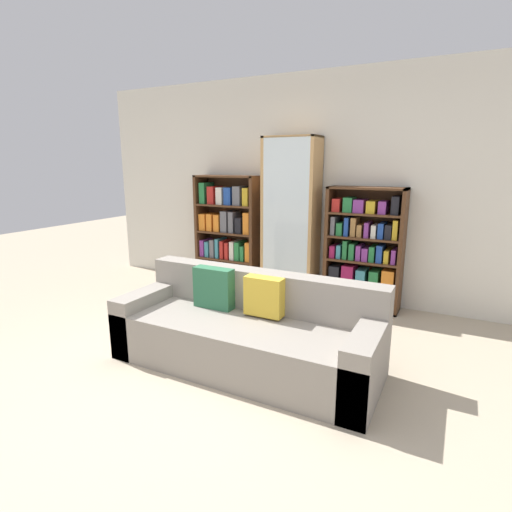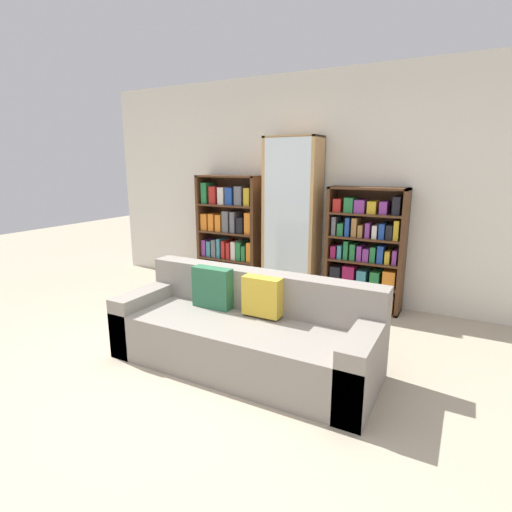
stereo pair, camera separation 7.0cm
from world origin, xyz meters
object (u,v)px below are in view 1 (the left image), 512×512
Objects in this scene: bookshelf_left at (229,234)px; wine_bottle at (279,319)px; bookshelf_right at (364,252)px; display_cabinet at (291,221)px; couch at (246,333)px.

bookshelf_left is 1.81m from wine_bottle.
bookshelf_right is 3.53× the size of wine_bottle.
wine_bottle is (1.28, -1.16, -0.56)m from bookshelf_left.
display_cabinet reaches higher than wine_bottle.
bookshelf_left is 1.81m from bookshelf_right.
display_cabinet reaches higher than bookshelf_right.
bookshelf_left is 0.76× the size of display_cabinet.
bookshelf_right is (0.53, 1.83, 0.39)m from couch.
couch is at bearing -78.60° from display_cabinet.
bookshelf_right is at bearing -0.00° from bookshelf_left.
couch is 2.27m from bookshelf_left.
bookshelf_right is at bearing 1.02° from display_cabinet.
couch is at bearing -55.12° from bookshelf_left.
display_cabinet is at bearing 101.40° from couch.
bookshelf_left is 1.07× the size of bookshelf_right.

